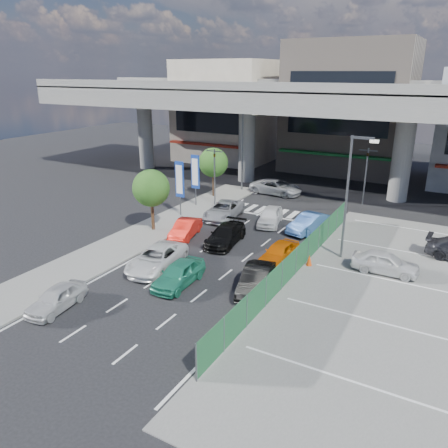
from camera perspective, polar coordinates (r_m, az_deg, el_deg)
The scene contains 28 objects.
ground at distance 27.35m, azimuth -2.75°, elevation -5.92°, with size 120.00×120.00×0.00m, color black.
parking_lot at distance 25.79m, azimuth 21.33°, elevation -8.93°, with size 12.00×28.00×0.06m, color slate.
sidewalk_left at distance 34.11m, azimuth -9.20°, elevation -0.78°, with size 4.00×30.00×0.12m, color slate.
fence_run at distance 25.66m, azimuth 8.57°, elevation -5.69°, with size 0.16×22.00×1.80m, color #1D562F, non-canonical shape.
expressway at distance 44.97m, azimuth 12.59°, elevation 15.25°, with size 64.00×14.00×10.75m.
building_west at distance 60.62m, azimuth 0.38°, elevation 14.51°, with size 12.00×10.90×13.00m.
building_center at distance 55.61m, azimuth 15.98°, elevation 14.39°, with size 14.00×10.90×15.00m.
traffic_light_left at distance 38.97m, azimuth -1.25°, elevation 7.94°, with size 1.60×1.24×5.20m.
traffic_light_right at distance 41.36m, azimuth 18.18°, elevation 7.66°, with size 1.60×1.24×5.20m.
street_lamp_right at distance 28.42m, azimuth 16.17°, elevation 4.54°, with size 1.65×0.22×8.00m.
street_lamp_left at distance 44.07m, azimuth 2.63°, elevation 10.37°, with size 1.65×0.22×8.00m.
signboard_near at distance 36.41m, azimuth -5.82°, elevation 5.62°, with size 0.80×0.14×4.70m.
signboard_far at distance 39.04m, azimuth -3.77°, elevation 6.62°, with size 0.80×0.14×4.70m.
tree_near at distance 33.12m, azimuth -9.51°, elevation 4.63°, with size 2.80×2.80×4.80m.
tree_far at distance 41.99m, azimuth -1.39°, elevation 8.01°, with size 2.80×2.80×4.80m.
van_white_back_left at distance 24.38m, azimuth -21.04°, elevation -9.03°, with size 1.45×3.60×1.23m, color silver.
sedan_white_mid_left at distance 27.46m, azimuth -8.77°, elevation -4.44°, with size 2.29×4.97×1.38m, color white.
taxi_teal_mid at distance 25.28m, azimuth -5.93°, elevation -6.49°, with size 1.63×4.05×1.38m, color #278A6B.
hatch_black_mid_right at distance 24.56m, azimuth 4.23°, elevation -7.25°, with size 1.46×4.19×1.38m, color black.
taxi_orange_left at distance 32.36m, azimuth -5.07°, elevation -0.62°, with size 1.36×3.91×1.29m, color red.
sedan_black_mid at distance 30.97m, azimuth 0.19°, elevation -1.43°, with size 1.87×4.59×1.33m, color black.
taxi_orange_right at distance 28.33m, azimuth 7.24°, elevation -3.69°, with size 1.53×3.81×1.30m, color #CB5904.
wagon_silver_front_left at distance 36.37m, azimuth -0.02°, elevation 1.82°, with size 2.29×4.97×1.38m, color #929399.
sedan_white_front_mid at distance 35.08m, azimuth 6.05°, elevation 1.03°, with size 1.63×4.05×1.38m, color white.
kei_truck_front_right at distance 33.90m, azimuth 10.97°, elevation 0.12°, with size 1.46×4.19×1.38m, color #4370C0.
crossing_wagon_silver at distance 43.86m, azimuth 6.83°, elevation 4.80°, with size 2.37×5.15×1.43m, color #A0A2A8.
parked_sedan_white at distance 28.21m, azimuth 20.31°, elevation -4.73°, with size 1.59×3.95×1.35m, color silver.
traffic_cone at distance 28.08m, azimuth 11.07°, elevation -4.65°, with size 0.37×0.37×0.72m, color #D7430B.
Camera 1 is at (13.22, -20.89, 11.71)m, focal length 35.00 mm.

